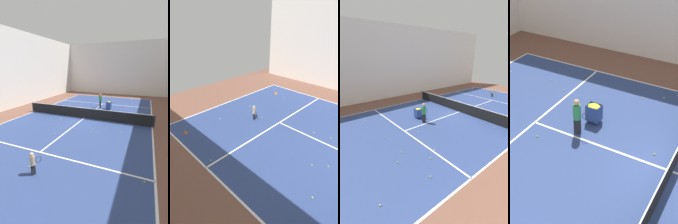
% 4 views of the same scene
% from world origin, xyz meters
% --- Properties ---
extents(ground_plane, '(33.21, 33.21, 0.00)m').
position_xyz_m(ground_plane, '(0.00, 0.00, 0.00)').
color(ground_plane, brown).
extents(court_playing_area, '(11.56, 22.91, 0.00)m').
position_xyz_m(court_playing_area, '(0.00, 0.00, 0.00)').
color(court_playing_area, navy).
rests_on(court_playing_area, ground).
extents(line_baseline_far, '(11.56, 0.10, 0.00)m').
position_xyz_m(line_baseline_far, '(0.00, 11.45, 0.01)').
color(line_baseline_far, white).
rests_on(line_baseline_far, ground).
extents(line_sideline_left, '(0.10, 22.91, 0.00)m').
position_xyz_m(line_sideline_left, '(-5.78, 0.00, 0.01)').
color(line_sideline_left, white).
rests_on(line_sideline_left, ground).
extents(line_sideline_right, '(0.10, 22.91, 0.00)m').
position_xyz_m(line_sideline_right, '(5.78, 0.00, 0.01)').
color(line_sideline_right, white).
rests_on(line_sideline_right, ground).
extents(line_service_near, '(11.56, 0.10, 0.00)m').
position_xyz_m(line_service_near, '(0.00, -6.30, 0.01)').
color(line_service_near, white).
rests_on(line_service_near, ground).
extents(line_service_far, '(11.56, 0.10, 0.00)m').
position_xyz_m(line_service_far, '(0.00, 6.30, 0.01)').
color(line_service_far, white).
rests_on(line_service_far, ground).
extents(line_centre_service, '(0.10, 12.60, 0.00)m').
position_xyz_m(line_centre_service, '(0.00, 0.00, 0.01)').
color(line_centre_service, white).
rests_on(line_centre_service, ground).
extents(hall_enclosure_left, '(0.15, 29.51, 8.61)m').
position_xyz_m(hall_enclosure_left, '(-9.01, 0.00, 4.30)').
color(hall_enclosure_left, silver).
rests_on(hall_enclosure_left, ground).
extents(hall_enclosure_far, '(17.86, 0.15, 8.61)m').
position_xyz_m(hall_enclosure_far, '(0.00, 14.68, 4.30)').
color(hall_enclosure_far, silver).
rests_on(hall_enclosure_far, ground).
extents(tennis_net, '(11.86, 0.10, 1.01)m').
position_xyz_m(tennis_net, '(0.00, 0.00, 0.52)').
color(tennis_net, '#2D2D33').
rests_on(tennis_net, ground).
extents(player_near_baseline, '(0.29, 0.56, 1.08)m').
position_xyz_m(player_near_baseline, '(0.91, -7.84, 0.62)').
color(player_near_baseline, black).
rests_on(player_near_baseline, ground).
extents(coach_at_net, '(0.38, 0.67, 1.68)m').
position_xyz_m(coach_at_net, '(0.28, 4.22, 0.96)').
color(coach_at_net, black).
rests_on(coach_at_net, ground).
extents(ball_cart, '(0.50, 0.61, 0.90)m').
position_xyz_m(ball_cart, '(1.33, 4.02, 0.63)').
color(ball_cart, '#2D478C').
rests_on(ball_cart, ground).
extents(tennis_ball_0, '(0.07, 0.07, 0.07)m').
position_xyz_m(tennis_ball_0, '(5.35, 0.32, 0.04)').
color(tennis_ball_0, yellow).
rests_on(tennis_ball_0, ground).
extents(tennis_ball_1, '(0.07, 0.07, 0.07)m').
position_xyz_m(tennis_ball_1, '(-2.27, -1.69, 0.04)').
color(tennis_ball_1, yellow).
rests_on(tennis_ball_1, ground).
extents(tennis_ball_2, '(0.07, 0.07, 0.07)m').
position_xyz_m(tennis_ball_2, '(3.56, 7.92, 0.04)').
color(tennis_ball_2, yellow).
rests_on(tennis_ball_2, ground).
extents(tennis_ball_3, '(0.07, 0.07, 0.07)m').
position_xyz_m(tennis_ball_3, '(-5.42, -4.31, 0.04)').
color(tennis_ball_3, yellow).
rests_on(tennis_ball_3, ground).
extents(tennis_ball_4, '(0.07, 0.07, 0.07)m').
position_xyz_m(tennis_ball_4, '(-3.15, 6.18, 0.04)').
color(tennis_ball_4, yellow).
rests_on(tennis_ball_4, ground).
extents(tennis_ball_6, '(0.07, 0.07, 0.07)m').
position_xyz_m(tennis_ball_6, '(3.20, 10.57, 0.04)').
color(tennis_ball_6, yellow).
rests_on(tennis_ball_6, ground).
extents(tennis_ball_7, '(0.07, 0.07, 0.07)m').
position_xyz_m(tennis_ball_7, '(-4.43, 10.09, 0.04)').
color(tennis_ball_7, yellow).
rests_on(tennis_ball_7, ground).
extents(tennis_ball_8, '(0.07, 0.07, 0.07)m').
position_xyz_m(tennis_ball_8, '(4.24, 2.84, 0.04)').
color(tennis_ball_8, yellow).
rests_on(tennis_ball_8, ground).
extents(tennis_ball_9, '(0.07, 0.07, 0.07)m').
position_xyz_m(tennis_ball_9, '(0.03, 7.87, 0.04)').
color(tennis_ball_9, yellow).
rests_on(tennis_ball_9, ground).
extents(tennis_ball_10, '(0.07, 0.07, 0.07)m').
position_xyz_m(tennis_ball_10, '(2.94, 6.73, 0.04)').
color(tennis_ball_10, yellow).
rests_on(tennis_ball_10, ground).
extents(tennis_ball_11, '(0.07, 0.07, 0.07)m').
position_xyz_m(tennis_ball_11, '(-3.88, 0.59, 0.04)').
color(tennis_ball_11, yellow).
rests_on(tennis_ball_11, ground).
extents(tennis_ball_13, '(0.07, 0.07, 0.07)m').
position_xyz_m(tennis_ball_13, '(-2.14, 7.83, 0.04)').
color(tennis_ball_13, yellow).
rests_on(tennis_ball_13, ground).
extents(tennis_ball_14, '(0.07, 0.07, 0.07)m').
position_xyz_m(tennis_ball_14, '(3.68, -1.87, 0.04)').
color(tennis_ball_14, yellow).
rests_on(tennis_ball_14, ground).
extents(tennis_ball_16, '(0.07, 0.07, 0.07)m').
position_xyz_m(tennis_ball_16, '(-4.55, 7.70, 0.04)').
color(tennis_ball_16, yellow).
rests_on(tennis_ball_16, ground).
extents(tennis_ball_17, '(0.07, 0.07, 0.07)m').
position_xyz_m(tennis_ball_17, '(0.54, 0.90, 0.04)').
color(tennis_ball_17, yellow).
rests_on(tennis_ball_17, ground).
extents(tennis_ball_18, '(0.07, 0.07, 0.07)m').
position_xyz_m(tennis_ball_18, '(1.62, -2.13, 0.04)').
color(tennis_ball_18, yellow).
rests_on(tennis_ball_18, ground).
extents(tennis_ball_19, '(0.07, 0.07, 0.07)m').
position_xyz_m(tennis_ball_19, '(4.62, 0.41, 0.04)').
color(tennis_ball_19, yellow).
rests_on(tennis_ball_19, ground).
extents(tennis_ball_20, '(0.07, 0.07, 0.07)m').
position_xyz_m(tennis_ball_20, '(-1.87, -0.93, 0.04)').
color(tennis_ball_20, yellow).
rests_on(tennis_ball_20, ground).
extents(tennis_ball_21, '(0.07, 0.07, 0.07)m').
position_xyz_m(tennis_ball_21, '(-5.86, -2.93, 0.04)').
color(tennis_ball_21, yellow).
rests_on(tennis_ball_21, ground).
extents(tennis_ball_23, '(0.07, 0.07, 0.07)m').
position_xyz_m(tennis_ball_23, '(4.75, 1.92, 0.04)').
color(tennis_ball_23, yellow).
rests_on(tennis_ball_23, ground).
extents(tennis_ball_24, '(0.07, 0.07, 0.07)m').
position_xyz_m(tennis_ball_24, '(-0.50, -4.00, 0.04)').
color(tennis_ball_24, yellow).
rests_on(tennis_ball_24, ground).
extents(tennis_ball_25, '(0.07, 0.07, 0.07)m').
position_xyz_m(tennis_ball_25, '(-0.78, 5.56, 0.04)').
color(tennis_ball_25, yellow).
rests_on(tennis_ball_25, ground).
extents(tennis_ball_26, '(0.07, 0.07, 0.07)m').
position_xyz_m(tennis_ball_26, '(-5.79, -2.13, 0.04)').
color(tennis_ball_26, yellow).
rests_on(tennis_ball_26, ground).
extents(tennis_ball_27, '(0.07, 0.07, 0.07)m').
position_xyz_m(tennis_ball_27, '(5.37, -6.54, 0.04)').
color(tennis_ball_27, yellow).
rests_on(tennis_ball_27, ground).
extents(tennis_ball_28, '(0.07, 0.07, 0.07)m').
position_xyz_m(tennis_ball_28, '(5.33, 1.36, 0.04)').
color(tennis_ball_28, yellow).
rests_on(tennis_ball_28, ground).
extents(tennis_ball_29, '(0.07, 0.07, 0.07)m').
position_xyz_m(tennis_ball_29, '(0.38, -7.55, 0.04)').
color(tennis_ball_29, yellow).
rests_on(tennis_ball_29, ground).
extents(tennis_ball_30, '(0.07, 0.07, 0.07)m').
position_xyz_m(tennis_ball_30, '(2.08, -2.75, 0.04)').
color(tennis_ball_30, yellow).
rests_on(tennis_ball_30, ground).
extents(tennis_ball_31, '(0.07, 0.07, 0.07)m').
position_xyz_m(tennis_ball_31, '(-0.67, -2.99, 0.04)').
color(tennis_ball_31, yellow).
rests_on(tennis_ball_31, ground).
extents(tennis_ball_32, '(0.07, 0.07, 0.07)m').
position_xyz_m(tennis_ball_32, '(-2.75, 8.40, 0.04)').
color(tennis_ball_32, yellow).
rests_on(tennis_ball_32, ground).
extents(tennis_ball_33, '(0.07, 0.07, 0.07)m').
position_xyz_m(tennis_ball_33, '(-3.56, 6.85, 0.04)').
color(tennis_ball_33, yellow).
rests_on(tennis_ball_33, ground).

